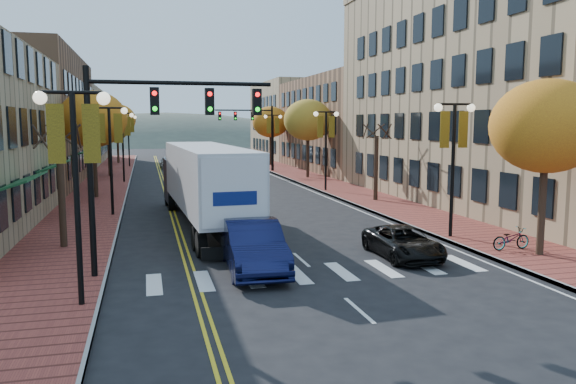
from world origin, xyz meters
TOP-DOWN VIEW (x-y plane):
  - ground at (0.00, 0.00)m, footprint 200.00×200.00m
  - sidewalk_left at (-9.00, 32.50)m, footprint 4.00×85.00m
  - sidewalk_right at (9.00, 32.50)m, footprint 4.00×85.00m
  - building_left_mid at (-17.00, 36.00)m, footprint 12.00×24.00m
  - building_left_far at (-17.00, 61.00)m, footprint 12.00×26.00m
  - building_right_near at (18.50, 16.00)m, footprint 15.00×28.00m
  - building_right_mid at (18.50, 42.00)m, footprint 15.00×24.00m
  - building_right_far at (18.50, 64.00)m, footprint 15.00×20.00m
  - tree_left_a at (-9.00, 8.00)m, footprint 0.28×0.28m
  - tree_left_b at (-9.00, 24.00)m, footprint 4.48×4.48m
  - tree_left_c at (-9.00, 40.00)m, footprint 4.16×4.16m
  - tree_left_d at (-9.00, 58.00)m, footprint 4.61×4.61m
  - tree_right_a at (9.00, 2.00)m, footprint 4.16×4.16m
  - tree_right_b at (9.00, 18.00)m, footprint 0.28×0.28m
  - tree_right_c at (9.00, 34.00)m, footprint 4.48×4.48m
  - tree_right_d at (9.00, 50.00)m, footprint 4.35×4.35m
  - lamp_left_a at (-7.50, 0.00)m, footprint 1.96×0.36m
  - lamp_left_b at (-7.50, 16.00)m, footprint 1.96×0.36m
  - lamp_left_c at (-7.50, 34.00)m, footprint 1.96×0.36m
  - lamp_left_d at (-7.50, 52.00)m, footprint 1.96×0.36m
  - lamp_right_a at (7.50, 6.00)m, footprint 1.96×0.36m
  - lamp_right_b at (7.50, 24.00)m, footprint 1.96×0.36m
  - lamp_right_c at (7.50, 42.00)m, footprint 1.96×0.36m
  - traffic_mast_near at (-5.48, 3.00)m, footprint 6.10×0.35m
  - traffic_mast_far at (5.48, 42.00)m, footprint 6.10×0.34m
  - semi_truck at (-2.90, 11.98)m, footprint 3.37×16.44m
  - navy_sedan at (-2.06, 2.90)m, footprint 2.08×5.43m
  - black_suv at (3.92, 3.38)m, footprint 2.02×4.33m
  - car_far_white at (-3.14, 48.84)m, footprint 2.07×4.36m
  - car_far_silver at (3.59, 64.22)m, footprint 2.48×4.86m
  - car_far_oncoming at (1.37, 67.09)m, footprint 2.03×4.93m
  - bicycle at (8.43, 2.99)m, footprint 1.72×0.68m

SIDE VIEW (x-z plane):
  - ground at x=0.00m, z-range 0.00..0.00m
  - sidewalk_left at x=-9.00m, z-range 0.00..0.15m
  - sidewalk_right at x=9.00m, z-range 0.00..0.15m
  - bicycle at x=8.43m, z-range 0.15..1.04m
  - black_suv at x=3.92m, z-range 0.00..1.20m
  - car_far_silver at x=3.59m, z-range 0.00..1.35m
  - car_far_white at x=-3.14m, z-range 0.00..1.44m
  - car_far_oncoming at x=1.37m, z-range 0.00..1.59m
  - navy_sedan at x=-2.06m, z-range 0.00..1.77m
  - tree_left_a at x=-9.00m, z-range 0.15..4.35m
  - tree_right_b at x=9.00m, z-range 0.15..4.35m
  - semi_truck at x=-2.90m, z-range 0.34..4.43m
  - lamp_left_a at x=-7.50m, z-range 1.27..7.32m
  - lamp_left_b at x=-7.50m, z-range 1.27..7.32m
  - lamp_left_c at x=-7.50m, z-range 1.27..7.32m
  - lamp_left_d at x=-7.50m, z-range 1.27..7.32m
  - lamp_right_a at x=7.50m, z-range 1.27..7.32m
  - lamp_right_b at x=7.50m, z-range 1.27..7.32m
  - lamp_right_c at x=7.50m, z-range 1.27..7.32m
  - building_left_far at x=-17.00m, z-range 0.00..9.50m
  - traffic_mast_near at x=-5.48m, z-range 1.42..8.42m
  - traffic_mast_far at x=5.48m, z-range 1.42..8.42m
  - building_right_mid at x=18.50m, z-range 0.00..10.00m
  - tree_left_c at x=-9.00m, z-range 1.71..8.40m
  - tree_right_a at x=9.00m, z-range 1.71..8.40m
  - tree_right_d at x=9.00m, z-range 1.79..8.79m
  - tree_left_b at x=-9.00m, z-range 1.84..9.05m
  - tree_right_c at x=9.00m, z-range 1.84..9.05m
  - building_left_mid at x=-17.00m, z-range 0.00..11.00m
  - building_right_far at x=18.50m, z-range 0.00..11.00m
  - tree_left_d at x=-9.00m, z-range 1.89..9.31m
  - building_right_near at x=18.50m, z-range 0.00..15.00m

